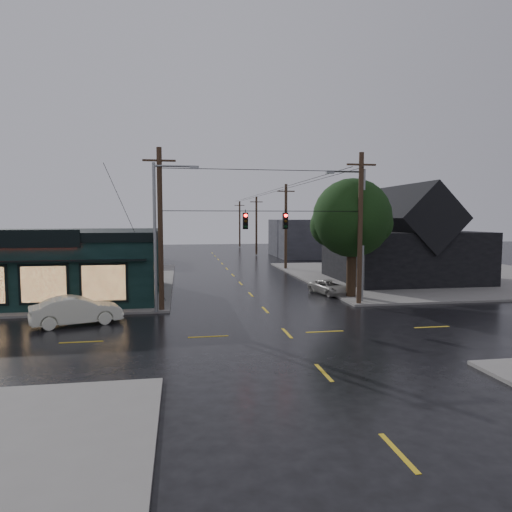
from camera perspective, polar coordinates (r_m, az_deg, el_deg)
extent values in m
plane|color=black|center=(23.59, 3.90, -9.62)|extent=(160.00, 160.00, 0.00)
cube|color=slate|center=(45.07, -28.47, -3.18)|extent=(28.00, 28.00, 0.15)
cube|color=slate|center=(49.57, 21.31, -2.25)|extent=(28.00, 28.00, 0.15)
cube|color=black|center=(36.70, -24.75, -1.31)|extent=(16.00, 12.00, 4.20)
cube|color=black|center=(36.54, -24.88, 2.44)|extent=(16.30, 12.30, 0.60)
cube|color=#FF1E14|center=(30.70, -27.89, 1.87)|extent=(7.00, 0.16, 0.90)
cube|color=black|center=(44.31, 17.83, 0.07)|extent=(12.00, 11.00, 4.50)
cylinder|color=black|center=(33.96, 11.83, -1.23)|extent=(0.70, 0.70, 4.43)
sphere|color=black|center=(33.78, 11.93, 4.69)|extent=(5.71, 5.71, 5.71)
cylinder|color=black|center=(29.21, 1.00, 5.64)|extent=(13.00, 0.04, 0.04)
cube|color=#372C28|center=(62.92, -17.42, 1.22)|extent=(12.00, 10.00, 4.40)
cube|color=#2D2D33|center=(70.59, 8.09, 2.25)|extent=(14.00, 12.00, 5.60)
imported|color=silver|center=(27.05, -21.53, -6.37)|extent=(5.06, 3.12, 1.57)
imported|color=#9B988F|center=(35.52, 9.22, -3.88)|extent=(2.80, 4.29, 1.10)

